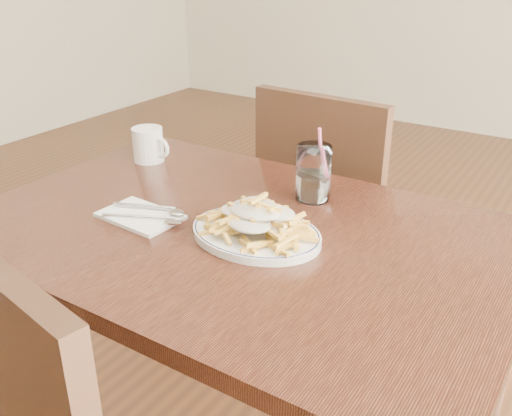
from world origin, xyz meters
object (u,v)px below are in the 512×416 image
Objects in this scene: chair_far at (331,211)px; water_glass at (313,176)px; coffee_mug at (149,145)px; loaded_fries at (256,215)px; fries_plate at (256,233)px; table at (237,257)px.

chair_far is 5.02× the size of water_glass.
loaded_fries is at bearing -24.32° from coffee_mug.
fries_plate is 2.66× the size of coffee_mug.
loaded_fries is 0.56m from coffee_mug.
table is 0.11m from fries_plate.
fries_plate is 0.04m from loaded_fries.
table is 3.65× the size of fries_plate.
coffee_mug is at bearing 155.68° from loaded_fries.
water_glass is at bearing -72.17° from chair_far.
water_glass is (0.13, -0.40, 0.28)m from chair_far.
chair_far reaches higher than fries_plate.
table is 0.64m from chair_far.
fries_plate is at bearing -24.32° from coffee_mug.
chair_far is at bearing 107.83° from water_glass.
fries_plate is 0.25m from water_glass.
fries_plate reaches higher than table.
water_glass is at bearing 88.63° from fries_plate.
loaded_fries reaches higher than fries_plate.
water_glass is (0.07, 0.23, 0.14)m from table.
loaded_fries is (0.00, -0.00, 0.04)m from fries_plate.
chair_far is at bearing 95.27° from table.
water_glass is at bearing 1.65° from coffee_mug.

